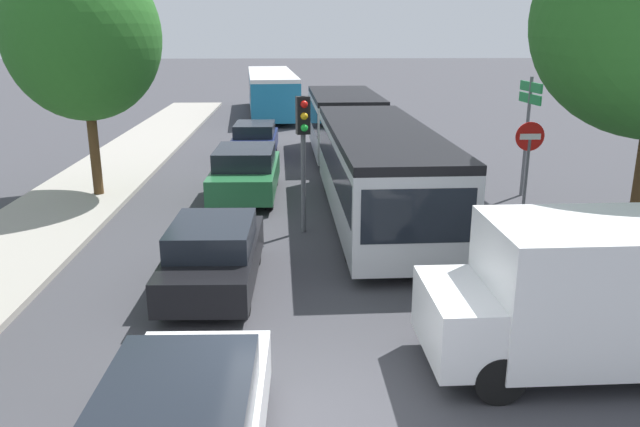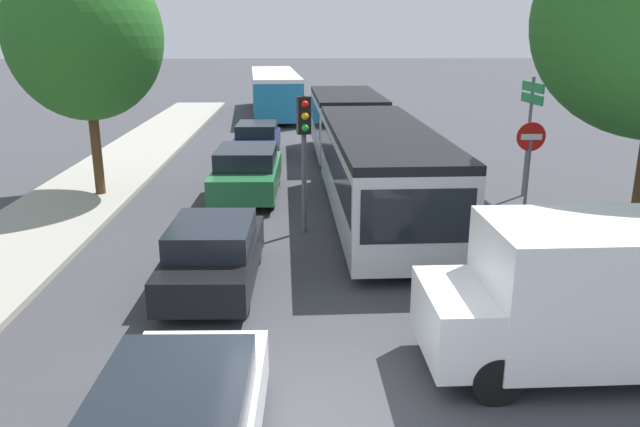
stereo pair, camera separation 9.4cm
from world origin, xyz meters
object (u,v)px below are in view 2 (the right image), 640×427
object	(u,v)px
queued_car_navy	(257,140)
queued_car_green	(247,172)
queued_car_black	(213,254)
white_van	(606,292)
tree_left_mid	(85,36)
no_entry_sign	(529,161)
articulated_bus	(363,143)
direction_sign_post	(531,113)
city_bus_rear	(275,90)
traffic_light	(304,134)

from	to	relation	value
queued_car_navy	queued_car_green	bearing A→B (deg)	-177.96
queued_car_black	white_van	bearing A→B (deg)	-116.44
tree_left_mid	no_entry_sign	bearing A→B (deg)	-18.45
queued_car_navy	white_van	xyz separation A→B (m)	(6.26, -16.37, 0.55)
articulated_bus	queued_car_green	distance (m)	3.83
articulated_bus	direction_sign_post	size ratio (longest dim) A/B	4.69
queued_car_navy	direction_sign_post	world-z (taller)	direction_sign_post
direction_sign_post	queued_car_green	bearing A→B (deg)	-5.55
queued_car_green	direction_sign_post	size ratio (longest dim) A/B	1.23
articulated_bus	city_bus_rear	distance (m)	18.16
articulated_bus	white_van	size ratio (longest dim) A/B	3.34
articulated_bus	tree_left_mid	bearing A→B (deg)	-84.26
articulated_bus	city_bus_rear	world-z (taller)	articulated_bus
no_entry_sign	direction_sign_post	world-z (taller)	direction_sign_post
city_bus_rear	tree_left_mid	size ratio (longest dim) A/B	1.63
direction_sign_post	city_bus_rear	bearing A→B (deg)	-70.73
queued_car_black	queued_car_navy	bearing A→B (deg)	1.11
white_van	tree_left_mid	bearing A→B (deg)	-45.34
traffic_light	tree_left_mid	world-z (taller)	tree_left_mid
traffic_light	queued_car_navy	bearing A→B (deg)	179.09
city_bus_rear	queued_car_green	distance (m)	18.88
direction_sign_post	articulated_bus	bearing A→B (deg)	-18.52
queued_car_green	no_entry_sign	world-z (taller)	no_entry_sign
queued_car_black	no_entry_sign	distance (m)	7.97
white_van	city_bus_rear	bearing A→B (deg)	-79.66
queued_car_green	tree_left_mid	distance (m)	5.97
no_entry_sign	direction_sign_post	distance (m)	4.02
queued_car_green	no_entry_sign	bearing A→B (deg)	-117.45
queued_car_navy	tree_left_mid	size ratio (longest dim) A/B	0.55
city_bus_rear	white_van	xyz separation A→B (m)	(6.08, -29.07, -0.19)
city_bus_rear	no_entry_sign	size ratio (longest dim) A/B	4.13
queued_car_green	traffic_light	size ratio (longest dim) A/B	1.30
queued_car_black	traffic_light	world-z (taller)	traffic_light
traffic_light	white_van	bearing A→B (deg)	21.85
traffic_light	tree_left_mid	size ratio (longest dim) A/B	0.48
queued_car_green	direction_sign_post	world-z (taller)	direction_sign_post
queued_car_black	white_van	size ratio (longest dim) A/B	0.79
queued_car_navy	tree_left_mid	bearing A→B (deg)	145.86
queued_car_navy	traffic_light	distance (m)	10.03
articulated_bus	no_entry_sign	distance (m)	6.10
queued_car_black	queued_car_navy	world-z (taller)	queued_car_black
queued_car_black	queued_car_navy	xyz separation A→B (m)	(-0.02, 13.14, -0.01)
queued_car_green	traffic_light	bearing A→B (deg)	-152.88
queued_car_black	traffic_light	bearing A→B (deg)	-26.71
queued_car_navy	traffic_light	size ratio (longest dim) A/B	1.16
queued_car_green	articulated_bus	bearing A→B (deg)	-72.62
white_van	direction_sign_post	size ratio (longest dim) A/B	1.40
queued_car_navy	traffic_light	bearing A→B (deg)	-168.27
queued_car_black	queued_car_navy	size ratio (longest dim) A/B	1.01
traffic_light	direction_sign_post	size ratio (longest dim) A/B	0.94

